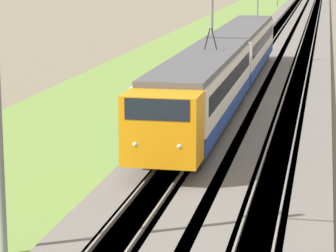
{
  "coord_description": "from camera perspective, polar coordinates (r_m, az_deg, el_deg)",
  "views": [
    {
      "loc": [
        -12.62,
        -5.68,
        8.28
      ],
      "look_at": [
        16.02,
        0.0,
        2.16
      ],
      "focal_mm": 85.0,
      "sensor_mm": 36.0,
      "label": 1
    }
  ],
  "objects": [
    {
      "name": "passenger_train",
      "position": [
        47.01,
        4.2,
        4.49
      ],
      "size": [
        38.84,
        2.93,
        4.92
      ],
      "rotation": [
        0.0,
        0.0,
        3.14
      ],
      "color": "orange",
      "rests_on": "ground"
    },
    {
      "name": "catenary_mast_mid",
      "position": [
        61.82,
        3.23,
        8.54
      ],
      "size": [
        0.22,
        2.56,
        9.2
      ],
      "color": "slate",
      "rests_on": "ground"
    },
    {
      "name": "ballast_main",
      "position": [
        63.4,
        6.0,
        4.4
      ],
      "size": [
        240.0,
        4.4,
        0.3
      ],
      "color": "slate",
      "rests_on": "ground"
    },
    {
      "name": "track_main",
      "position": [
        63.4,
        6.0,
        4.41
      ],
      "size": [
        240.0,
        1.57,
        0.45
      ],
      "color": "#4C4238",
      "rests_on": "ground"
    },
    {
      "name": "track_adjacent",
      "position": [
        63.17,
        9.58,
        4.28
      ],
      "size": [
        240.0,
        1.57,
        0.45
      ],
      "color": "#4C4238",
      "rests_on": "ground"
    },
    {
      "name": "grass_verge",
      "position": [
        64.36,
        0.02,
        4.5
      ],
      "size": [
        240.0,
        10.1,
        0.12
      ],
      "color": "olive",
      "rests_on": "ground"
    },
    {
      "name": "ballast_adjacent",
      "position": [
        63.17,
        9.58,
        4.28
      ],
      "size": [
        240.0,
        4.4,
        0.3
      ],
      "color": "slate",
      "rests_on": "ground"
    }
  ]
}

